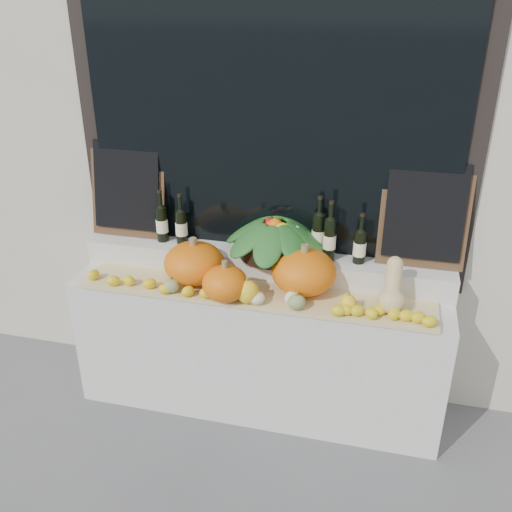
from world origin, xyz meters
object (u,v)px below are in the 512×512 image
(wine_bottle_tall, at_px, (318,234))
(butternut_squash, at_px, (392,290))
(pumpkin_right, at_px, (304,272))
(produce_bowl, at_px, (275,237))
(pumpkin_left, at_px, (194,263))

(wine_bottle_tall, bearing_deg, butternut_squash, -34.54)
(pumpkin_right, bearing_deg, wine_bottle_tall, 79.37)
(pumpkin_right, height_order, produce_bowl, produce_bowl)
(pumpkin_left, bearing_deg, wine_bottle_tall, 20.93)
(pumpkin_left, distance_m, wine_bottle_tall, 0.77)
(pumpkin_right, height_order, butternut_squash, butternut_squash)
(produce_bowl, bearing_deg, pumpkin_right, -40.24)
(pumpkin_left, height_order, produce_bowl, produce_bowl)
(pumpkin_left, xyz_separation_m, butternut_squash, (1.17, -0.05, -0.00))
(produce_bowl, height_order, wine_bottle_tall, wine_bottle_tall)
(pumpkin_left, height_order, pumpkin_right, pumpkin_right)
(pumpkin_right, relative_size, butternut_squash, 1.28)
(butternut_squash, height_order, produce_bowl, produce_bowl)
(butternut_squash, relative_size, produce_bowl, 0.45)
(wine_bottle_tall, bearing_deg, pumpkin_right, -100.63)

